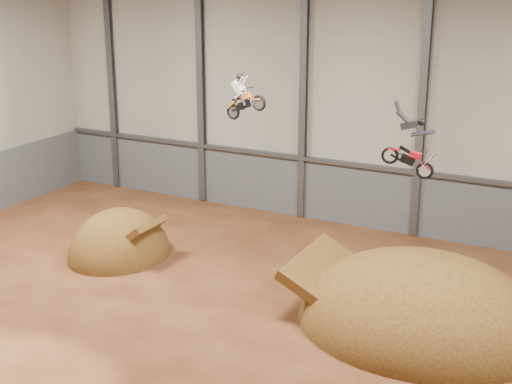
% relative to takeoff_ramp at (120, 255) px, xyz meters
% --- Properties ---
extents(floor, '(40.00, 40.00, 0.00)m').
position_rel_takeoff_ramp_xyz_m(floor, '(9.04, -5.14, 0.00)').
color(floor, '#452312').
rests_on(floor, ground).
extents(back_wall, '(40.00, 0.10, 14.00)m').
position_rel_takeoff_ramp_xyz_m(back_wall, '(9.04, 9.86, 7.00)').
color(back_wall, '#A19B8E').
rests_on(back_wall, ground).
extents(lower_band_back, '(39.80, 0.18, 3.50)m').
position_rel_takeoff_ramp_xyz_m(lower_band_back, '(9.04, 9.76, 1.75)').
color(lower_band_back, '#55575D').
rests_on(lower_band_back, ground).
extents(steel_rail, '(39.80, 0.35, 0.20)m').
position_rel_takeoff_ramp_xyz_m(steel_rail, '(9.04, 9.61, 3.55)').
color(steel_rail, '#47494F').
rests_on(steel_rail, lower_band_back).
extents(steel_column_0, '(0.40, 0.36, 13.90)m').
position_rel_takeoff_ramp_xyz_m(steel_column_0, '(-7.62, 9.66, 7.00)').
color(steel_column_0, '#47494F').
rests_on(steel_column_0, ground).
extents(steel_column_1, '(0.40, 0.36, 13.90)m').
position_rel_takeoff_ramp_xyz_m(steel_column_1, '(-0.96, 9.66, 7.00)').
color(steel_column_1, '#47494F').
rests_on(steel_column_1, ground).
extents(steel_column_2, '(0.40, 0.36, 13.90)m').
position_rel_takeoff_ramp_xyz_m(steel_column_2, '(5.71, 9.66, 7.00)').
color(steel_column_2, '#47494F').
rests_on(steel_column_2, ground).
extents(steel_column_3, '(0.40, 0.36, 13.90)m').
position_rel_takeoff_ramp_xyz_m(steel_column_3, '(12.38, 9.66, 7.00)').
color(steel_column_3, '#47494F').
rests_on(steel_column_3, ground).
extents(takeoff_ramp, '(4.81, 5.55, 4.81)m').
position_rel_takeoff_ramp_xyz_m(takeoff_ramp, '(0.00, 0.00, 0.00)').
color(takeoff_ramp, '#412810').
rests_on(takeoff_ramp, ground).
extents(landing_ramp, '(10.07, 8.91, 5.81)m').
position_rel_takeoff_ramp_xyz_m(landing_ramp, '(15.41, -0.30, 0.00)').
color(landing_ramp, '#412810').
rests_on(landing_ramp, ground).
extents(fmx_rider_a, '(2.73, 1.20, 2.52)m').
position_rel_takeoff_ramp_xyz_m(fmx_rider_a, '(7.72, -0.63, 8.94)').
color(fmx_rider_a, '#C8651B').
extents(fmx_rider_b, '(3.28, 1.30, 2.98)m').
position_rel_takeoff_ramp_xyz_m(fmx_rider_b, '(14.86, -2.15, 7.99)').
color(fmx_rider_b, red).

